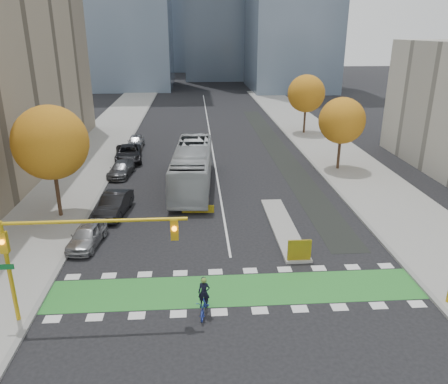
{
  "coord_description": "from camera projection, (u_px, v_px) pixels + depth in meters",
  "views": [
    {
      "loc": [
        -1.99,
        -18.32,
        12.98
      ],
      "look_at": [
        -0.17,
        8.4,
        3.0
      ],
      "focal_mm": 35.0,
      "sensor_mm": 36.0,
      "label": 1
    }
  ],
  "objects": [
    {
      "name": "centre_line",
      "position": [
        209.0,
        132.0,
        59.18
      ],
      "size": [
        0.15,
        70.0,
        0.01
      ],
      "primitive_type": "cube",
      "color": "silver",
      "rests_on": "ground"
    },
    {
      "name": "curb_west",
      "position": [
        108.0,
        180.0,
        39.82
      ],
      "size": [
        0.3,
        120.0,
        0.16
      ],
      "primitive_type": "cube",
      "color": "gray",
      "rests_on": "ground"
    },
    {
      "name": "parked_car_c",
      "position": [
        121.0,
        169.0,
        41.11
      ],
      "size": [
        2.4,
        4.76,
        1.33
      ],
      "primitive_type": "imported",
      "rotation": [
        0.0,
        0.0,
        -0.12
      ],
      "color": "#46474B",
      "rests_on": "ground"
    },
    {
      "name": "tree_east_near",
      "position": [
        342.0,
        121.0,
        41.42
      ],
      "size": [
        4.4,
        4.4,
        7.08
      ],
      "color": "#332114",
      "rests_on": "ground"
    },
    {
      "name": "parked_car_a",
      "position": [
        87.0,
        235.0,
        27.75
      ],
      "size": [
        2.21,
        4.33,
        1.41
      ],
      "primitive_type": "imported",
      "rotation": [
        0.0,
        0.0,
        -0.14
      ],
      "color": "#9C9DA1",
      "rests_on": "ground"
    },
    {
      "name": "hazard_board",
      "position": [
        299.0,
        250.0,
        25.69
      ],
      "size": [
        1.4,
        0.12,
        1.3
      ],
      "primitive_type": "cube",
      "color": "yellow",
      "rests_on": "median_island"
    },
    {
      "name": "parked_car_b",
      "position": [
        114.0,
        204.0,
        32.45
      ],
      "size": [
        2.35,
        5.04,
        1.6
      ],
      "primitive_type": "imported",
      "rotation": [
        0.0,
        0.0,
        -0.14
      ],
      "color": "black",
      "rests_on": "ground"
    },
    {
      "name": "cyclist",
      "position": [
        204.0,
        302.0,
        20.97
      ],
      "size": [
        0.9,
        1.84,
        2.03
      ],
      "rotation": [
        0.0,
        0.0,
        -0.17
      ],
      "color": "navy",
      "rests_on": "ground"
    },
    {
      "name": "bike_lane_paint",
      "position": [
        278.0,
        150.0,
        50.31
      ],
      "size": [
        2.5,
        50.0,
        0.01
      ],
      "primitive_type": "cube",
      "color": "black",
      "rests_on": "ground"
    },
    {
      "name": "parked_car_d",
      "position": [
        128.0,
        153.0,
        45.73
      ],
      "size": [
        3.34,
        6.09,
        1.62
      ],
      "primitive_type": "imported",
      "rotation": [
        0.0,
        0.0,
        0.12
      ],
      "color": "black",
      "rests_on": "ground"
    },
    {
      "name": "ground",
      "position": [
        239.0,
        307.0,
        21.79
      ],
      "size": [
        300.0,
        300.0,
        0.0
      ],
      "primitive_type": "plane",
      "color": "black",
      "rests_on": "ground"
    },
    {
      "name": "parked_car_e",
      "position": [
        136.0,
        141.0,
        50.88
      ],
      "size": [
        1.76,
        4.36,
        1.48
      ],
      "primitive_type": "imported",
      "rotation": [
        0.0,
        0.0,
        -0.0
      ],
      "color": "#9D9EA3",
      "rests_on": "ground"
    },
    {
      "name": "sidewalk_west",
      "position": [
        69.0,
        181.0,
        39.6
      ],
      "size": [
        7.0,
        120.0,
        0.15
      ],
      "primitive_type": "cube",
      "color": "gray",
      "rests_on": "ground"
    },
    {
      "name": "traffic_signal_west",
      "position": [
        64.0,
        244.0,
        19.4
      ],
      "size": [
        8.53,
        0.56,
        5.2
      ],
      "color": "#BF9914",
      "rests_on": "ground"
    },
    {
      "name": "sidewalk_east",
      "position": [
        359.0,
        175.0,
        41.32
      ],
      "size": [
        7.0,
        120.0,
        0.15
      ],
      "primitive_type": "cube",
      "color": "gray",
      "rests_on": "ground"
    },
    {
      "name": "bike_crossing",
      "position": [
        236.0,
        290.0,
        23.19
      ],
      "size": [
        20.0,
        3.0,
        0.01
      ],
      "primitive_type": "cube",
      "color": "#297F2D",
      "rests_on": "ground"
    },
    {
      "name": "bus",
      "position": [
        192.0,
        167.0,
        37.83
      ],
      "size": [
        3.85,
        13.17,
        3.62
      ],
      "primitive_type": "imported",
      "rotation": [
        0.0,
        0.0,
        -0.06
      ],
      "color": "#B0B5B8",
      "rests_on": "ground"
    },
    {
      "name": "median_island",
      "position": [
        283.0,
        227.0,
        30.43
      ],
      "size": [
        1.6,
        10.0,
        0.16
      ],
      "primitive_type": "cube",
      "color": "gray",
      "rests_on": "ground"
    },
    {
      "name": "curb_east",
      "position": [
        323.0,
        176.0,
        41.1
      ],
      "size": [
        0.3,
        120.0,
        0.16
      ],
      "primitive_type": "cube",
      "color": "gray",
      "rests_on": "ground"
    },
    {
      "name": "tree_west",
      "position": [
        51.0,
        143.0,
        30.28
      ],
      "size": [
        5.2,
        5.2,
        8.22
      ],
      "color": "#332114",
      "rests_on": "ground"
    },
    {
      "name": "tree_east_far",
      "position": [
        306.0,
        94.0,
        56.28
      ],
      "size": [
        4.8,
        4.8,
        7.65
      ],
      "color": "#332114",
      "rests_on": "ground"
    }
  ]
}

